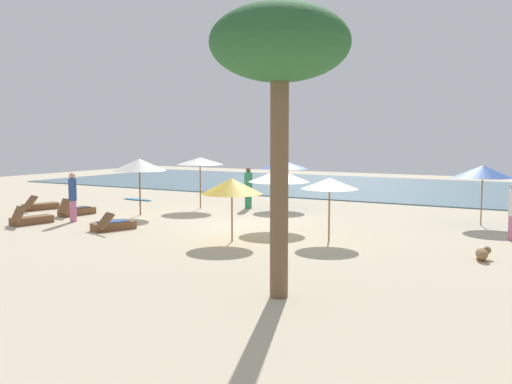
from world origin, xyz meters
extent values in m
plane|color=beige|center=(0.00, 0.00, 0.00)|extent=(60.00, 60.00, 0.00)
cube|color=slate|center=(0.00, 17.00, 0.03)|extent=(48.00, 16.00, 0.06)
cylinder|color=olive|center=(3.28, -1.35, 0.97)|extent=(0.06, 0.06, 1.95)
cone|color=silver|center=(3.28, -1.35, 1.82)|extent=(1.82, 1.82, 0.35)
cylinder|color=olive|center=(-1.58, 5.13, 1.05)|extent=(0.05, 0.05, 2.10)
cone|color=#3359B2|center=(-1.58, 5.13, 1.98)|extent=(2.20, 2.20, 0.35)
cylinder|color=brown|center=(-5.75, 0.10, 1.15)|extent=(0.06, 0.06, 2.29)
cone|color=silver|center=(-5.75, 0.10, 2.10)|extent=(2.20, 2.20, 0.49)
cylinder|color=brown|center=(-4.85, 3.15, 1.13)|extent=(0.06, 0.06, 2.26)
cone|color=white|center=(-4.85, 3.15, 2.15)|extent=(2.09, 2.09, 0.32)
cylinder|color=olive|center=(0.77, 0.06, 1.02)|extent=(0.05, 0.05, 2.04)
cone|color=white|center=(0.77, 0.06, 1.88)|extent=(2.18, 2.18, 0.43)
cylinder|color=olive|center=(7.00, 4.25, 1.09)|extent=(0.05, 0.05, 2.17)
cone|color=#3359B2|center=(7.00, 4.25, 2.00)|extent=(2.06, 2.06, 0.44)
cylinder|color=brown|center=(0.70, -2.99, 0.97)|extent=(0.05, 0.05, 1.94)
cone|color=gold|center=(0.70, -2.99, 1.75)|extent=(1.92, 1.92, 0.49)
cube|color=brown|center=(-4.10, -3.19, 0.14)|extent=(1.10, 1.62, 0.28)
cube|color=brown|center=(-3.85, -3.84, 0.42)|extent=(0.71, 0.66, 0.53)
cube|color=#2D4C8C|center=(-4.10, -3.19, 0.30)|extent=(0.85, 1.16, 0.03)
cube|color=brown|center=(-10.80, -0.77, 0.14)|extent=(0.96, 1.60, 0.28)
cube|color=brown|center=(-10.63, -1.45, 0.42)|extent=(0.67, 0.60, 0.54)
cube|color=brown|center=(-8.07, -1.18, 0.14)|extent=(0.76, 1.56, 0.28)
cube|color=brown|center=(-7.99, -1.88, 0.44)|extent=(0.60, 0.41, 0.61)
cube|color=#26262D|center=(-8.07, -1.18, 0.30)|extent=(0.62, 1.10, 0.03)
cube|color=brown|center=(-7.72, -3.72, 0.14)|extent=(0.86, 1.58, 0.28)
cube|color=brown|center=(-7.59, -4.41, 0.44)|extent=(0.63, 0.47, 0.60)
cylinder|color=#338C59|center=(-2.95, 4.22, 0.40)|extent=(0.37, 0.37, 0.80)
cylinder|color=#338C59|center=(-2.95, 4.22, 1.22)|extent=(0.44, 0.44, 0.84)
sphere|color=brown|center=(-2.95, 4.22, 1.74)|extent=(0.23, 0.23, 0.23)
cylinder|color=#D17299|center=(-6.76, -2.58, 0.41)|extent=(0.33, 0.33, 0.82)
cylinder|color=#2D4C8C|center=(-6.76, -2.58, 1.25)|extent=(0.38, 0.38, 0.85)
sphere|color=tan|center=(-6.76, -2.58, 1.78)|extent=(0.23, 0.23, 0.23)
cylinder|color=#D17299|center=(8.31, 1.56, 0.39)|extent=(0.28, 0.28, 0.78)
cylinder|color=brown|center=(4.79, -7.69, 2.33)|extent=(0.37, 0.37, 4.65)
ellipsoid|color=#285B2D|center=(4.79, -7.69, 5.14)|extent=(2.81, 2.81, 1.55)
cube|color=olive|center=(7.92, -2.01, 0.02)|extent=(0.33, 0.44, 0.04)
ellipsoid|color=olive|center=(7.92, -2.01, 0.18)|extent=(0.50, 0.72, 0.30)
sphere|color=olive|center=(8.01, -1.73, 0.24)|extent=(0.21, 0.21, 0.21)
ellipsoid|color=#338CCC|center=(-9.53, 4.22, 0.04)|extent=(1.94, 0.55, 0.07)
camera|label=1|loc=(10.03, -17.84, 3.33)|focal=39.77mm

